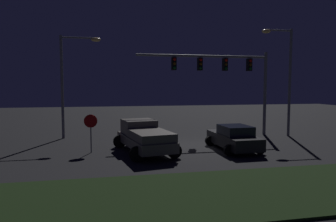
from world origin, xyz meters
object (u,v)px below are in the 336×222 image
object	(u,v)px
car_sedan	(234,138)
street_lamp_right	(284,69)
stop_sign	(91,126)
pickup_truck	(144,135)
street_lamp_left	(71,73)
traffic_signal_gantry	(225,71)

from	to	relation	value
car_sedan	street_lamp_right	world-z (taller)	street_lamp_right
street_lamp_right	stop_sign	size ratio (longest dim) A/B	3.67
pickup_truck	street_lamp_left	world-z (taller)	street_lamp_left
pickup_truck	stop_sign	size ratio (longest dim) A/B	2.54
car_sedan	traffic_signal_gantry	world-z (taller)	traffic_signal_gantry
street_lamp_right	street_lamp_left	bearing A→B (deg)	171.90
street_lamp_left	street_lamp_right	xyz separation A→B (m)	(15.86, -2.26, 0.33)
traffic_signal_gantry	stop_sign	distance (m)	11.29
car_sedan	stop_sign	bearing A→B (deg)	82.43
traffic_signal_gantry	street_lamp_left	world-z (taller)	street_lamp_left
traffic_signal_gantry	pickup_truck	bearing A→B (deg)	-146.03
traffic_signal_gantry	street_lamp_left	xyz separation A→B (m)	(-11.48, 1.30, -0.21)
traffic_signal_gantry	stop_sign	bearing A→B (deg)	-156.96
car_sedan	street_lamp_left	xyz separation A→B (m)	(-9.99, 6.44, 4.08)
stop_sign	car_sedan	bearing A→B (deg)	-6.31
car_sedan	traffic_signal_gantry	bearing A→B (deg)	-17.43
car_sedan	stop_sign	distance (m)	8.49
street_lamp_left	stop_sign	size ratio (longest dim) A/B	3.37
pickup_truck	street_lamp_right	world-z (taller)	street_lamp_right
pickup_truck	street_lamp_left	distance (m)	8.43
street_lamp_left	stop_sign	distance (m)	6.59
traffic_signal_gantry	street_lamp_right	bearing A→B (deg)	-12.30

